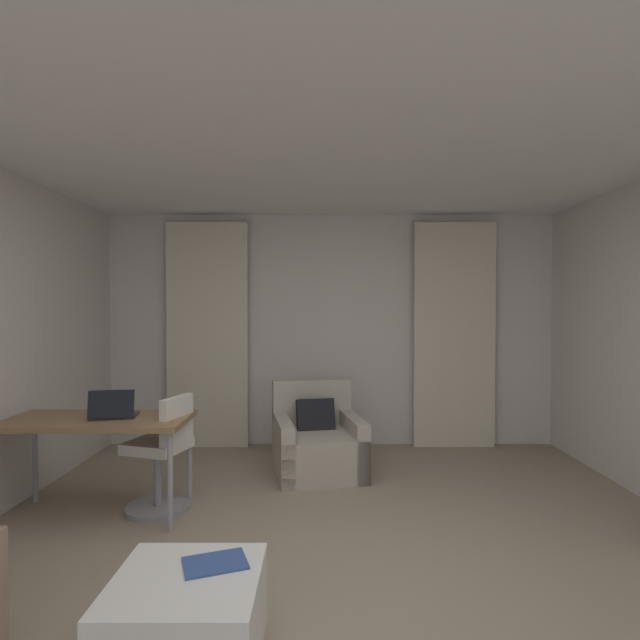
{
  "coord_description": "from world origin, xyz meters",
  "views": [
    {
      "loc": [
        -0.12,
        -2.64,
        1.54
      ],
      "look_at": [
        -0.11,
        1.36,
        1.45
      ],
      "focal_mm": 28.0,
      "sensor_mm": 36.0,
      "label": 1
    }
  ],
  "objects_px": {
    "armchair": "(316,443)",
    "coffee_table": "(185,621)",
    "desk": "(96,427)",
    "desk_chair": "(161,460)",
    "magazine_open": "(214,563)",
    "laptop": "(112,412)"
  },
  "relations": [
    {
      "from": "armchair",
      "to": "coffee_table",
      "type": "height_order",
      "value": "armchair"
    },
    {
      "from": "armchair",
      "to": "desk",
      "type": "distance_m",
      "value": 1.94
    },
    {
      "from": "desk_chair",
      "to": "magazine_open",
      "type": "xyz_separation_m",
      "value": [
        0.73,
        -1.53,
        -0.01
      ]
    },
    {
      "from": "desk_chair",
      "to": "laptop",
      "type": "relative_size",
      "value": 2.44
    },
    {
      "from": "coffee_table",
      "to": "magazine_open",
      "type": "height_order",
      "value": "magazine_open"
    },
    {
      "from": "desk",
      "to": "coffee_table",
      "type": "xyz_separation_m",
      "value": [
        1.07,
        -1.55,
        -0.48
      ]
    },
    {
      "from": "desk_chair",
      "to": "armchair",
      "type": "bearing_deg",
      "value": 37.5
    },
    {
      "from": "desk",
      "to": "desk_chair",
      "type": "xyz_separation_m",
      "value": [
        0.45,
        0.08,
        -0.27
      ]
    },
    {
      "from": "armchair",
      "to": "desk_chair",
      "type": "xyz_separation_m",
      "value": [
        -1.17,
        -0.9,
        0.12
      ]
    },
    {
      "from": "desk",
      "to": "coffee_table",
      "type": "bearing_deg",
      "value": -55.32
    },
    {
      "from": "magazine_open",
      "to": "laptop",
      "type": "bearing_deg",
      "value": 126.18
    },
    {
      "from": "laptop",
      "to": "coffee_table",
      "type": "relative_size",
      "value": 0.57
    },
    {
      "from": "laptop",
      "to": "coffee_table",
      "type": "height_order",
      "value": "laptop"
    },
    {
      "from": "desk_chair",
      "to": "coffee_table",
      "type": "relative_size",
      "value": 1.39
    },
    {
      "from": "magazine_open",
      "to": "armchair",
      "type": "bearing_deg",
      "value": 79.52
    },
    {
      "from": "desk",
      "to": "desk_chair",
      "type": "distance_m",
      "value": 0.54
    },
    {
      "from": "desk",
      "to": "magazine_open",
      "type": "distance_m",
      "value": 1.89
    },
    {
      "from": "desk",
      "to": "magazine_open",
      "type": "relative_size",
      "value": 4.01
    },
    {
      "from": "coffee_table",
      "to": "armchair",
      "type": "bearing_deg",
      "value": 77.72
    },
    {
      "from": "laptop",
      "to": "desk_chair",
      "type": "bearing_deg",
      "value": 13.81
    },
    {
      "from": "armchair",
      "to": "desk_chair",
      "type": "distance_m",
      "value": 1.49
    },
    {
      "from": "laptop",
      "to": "armchair",
      "type": "bearing_deg",
      "value": 33.1
    }
  ]
}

